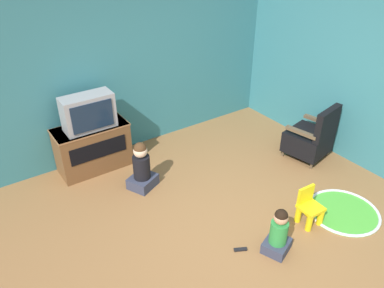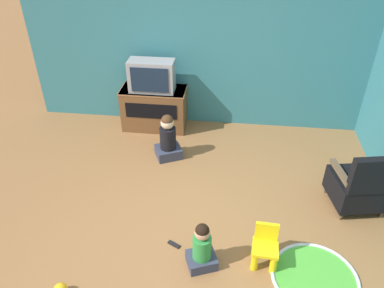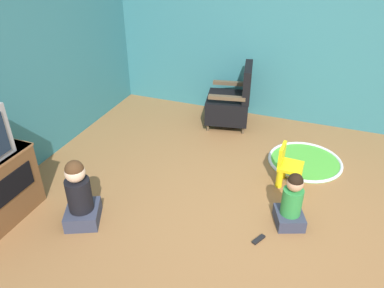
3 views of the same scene
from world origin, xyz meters
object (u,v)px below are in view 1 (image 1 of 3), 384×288
object	(u,v)px
black_armchair	(311,138)
child_watching_center	(142,168)
tv_cabinet	(93,147)
television	(88,112)
yellow_kid_chair	(309,209)
child_watching_left	(278,233)
remote_control	(240,249)

from	to	relation	value
black_armchair	child_watching_center	world-z (taller)	black_armchair
tv_cabinet	television	xyz separation A→B (m)	(0.00, -0.05, 0.58)
yellow_kid_chair	child_watching_left	size ratio (longest dim) A/B	0.81
yellow_kid_chair	child_watching_center	distance (m)	2.23
remote_control	television	bearing A→B (deg)	-46.32
yellow_kid_chair	child_watching_left	world-z (taller)	child_watching_left
black_armchair	remote_control	distance (m)	2.35
child_watching_left	yellow_kid_chair	bearing A→B (deg)	-11.12
tv_cabinet	child_watching_center	world-z (taller)	child_watching_center
television	yellow_kid_chair	size ratio (longest dim) A/B	1.48
black_armchair	child_watching_left	world-z (taller)	black_armchair
child_watching_center	television	bearing A→B (deg)	90.15
black_armchair	television	bearing A→B (deg)	-39.79
television	yellow_kid_chair	world-z (taller)	television
black_armchair	child_watching_left	bearing A→B (deg)	20.30
tv_cabinet	child_watching_center	xyz separation A→B (m)	(0.37, -0.83, -0.05)
tv_cabinet	child_watching_center	distance (m)	0.91
child_watching_left	black_armchair	bearing A→B (deg)	10.00
tv_cabinet	child_watching_left	distance (m)	2.93
tv_cabinet	black_armchair	size ratio (longest dim) A/B	1.17
yellow_kid_chair	child_watching_left	xyz separation A→B (m)	(-0.65, -0.12, 0.05)
child_watching_left	remote_control	xyz separation A→B (m)	(-0.33, 0.22, -0.24)
black_armchair	child_watching_center	xyz separation A→B (m)	(-2.50, 0.80, -0.04)
television	child_watching_center	bearing A→B (deg)	-64.75
tv_cabinet	black_armchair	distance (m)	3.30
tv_cabinet	remote_control	xyz separation A→B (m)	(0.72, -2.51, -0.35)
television	yellow_kid_chair	xyz separation A→B (m)	(1.70, -2.56, -0.74)
remote_control	tv_cabinet	bearing A→B (deg)	-46.61
child_watching_left	remote_control	world-z (taller)	child_watching_left
black_armchair	yellow_kid_chair	world-z (taller)	black_armchair
child_watching_left	tv_cabinet	bearing A→B (deg)	89.70
child_watching_left	remote_control	size ratio (longest dim) A/B	3.82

